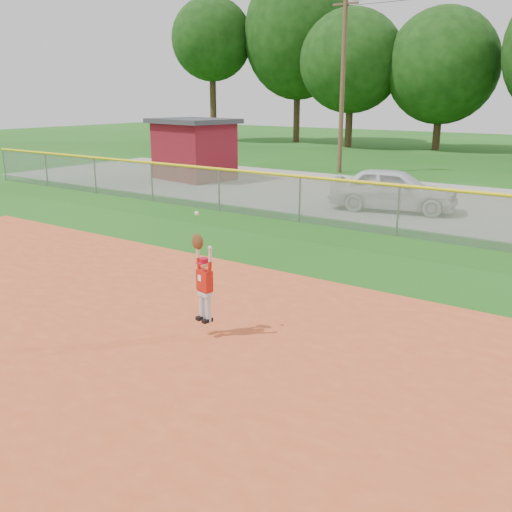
{
  "coord_description": "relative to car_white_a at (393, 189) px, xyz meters",
  "views": [
    {
      "loc": [
        5.97,
        -5.75,
        4.01
      ],
      "look_at": [
        0.08,
        2.67,
        1.1
      ],
      "focal_mm": 40.0,
      "sensor_mm": 36.0,
      "label": 1
    }
  ],
  "objects": [
    {
      "name": "outfield_fence",
      "position": [
        1.57,
        -3.51,
        0.09
      ],
      "size": [
        40.06,
        0.1,
        1.55
      ],
      "color": "gray",
      "rests_on": "ground"
    },
    {
      "name": "utility_shed",
      "position": [
        -11.04,
        1.99,
        0.71
      ],
      "size": [
        4.36,
        3.65,
        2.93
      ],
      "color": "#5E0D16",
      "rests_on": "ground"
    },
    {
      "name": "ballplayer",
      "position": [
        1.62,
        -12.34,
        0.26
      ],
      "size": [
        0.5,
        0.26,
        1.87
      ],
      "color": "silver",
      "rests_on": "ground"
    },
    {
      "name": "parking_strip",
      "position": [
        1.57,
        2.49,
        -0.77
      ],
      "size": [
        44.0,
        10.0,
        0.03
      ],
      "primitive_type": "cube",
      "color": "gray",
      "rests_on": "ground"
    },
    {
      "name": "ground",
      "position": [
        1.57,
        -13.51,
        -0.79
      ],
      "size": [
        120.0,
        120.0,
        0.0
      ],
      "primitive_type": "plane",
      "color": "#194E12",
      "rests_on": "ground"
    },
    {
      "name": "car_white_a",
      "position": [
        0.0,
        0.0,
        0.0
      ],
      "size": [
        4.74,
        2.75,
        1.52
      ],
      "primitive_type": "imported",
      "rotation": [
        0.0,
        0.0,
        1.8
      ],
      "color": "silver",
      "rests_on": "parking_strip"
    }
  ]
}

